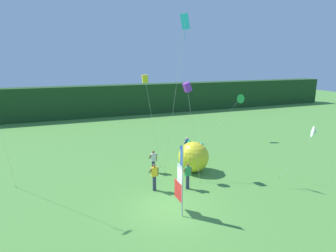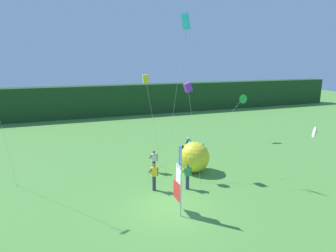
# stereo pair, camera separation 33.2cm
# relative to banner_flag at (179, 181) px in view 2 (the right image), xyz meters

# --- Properties ---
(ground_plane) EXTENTS (120.00, 120.00, 0.00)m
(ground_plane) POSITION_rel_banner_flag_xyz_m (-0.20, 0.67, -1.82)
(ground_plane) COLOR #518E3D
(distant_treeline) EXTENTS (80.00, 2.40, 4.34)m
(distant_treeline) POSITION_rel_banner_flag_xyz_m (-0.20, 28.80, 0.35)
(distant_treeline) COLOR #1E421E
(distant_treeline) RESTS_ON ground
(banner_flag) EXTENTS (0.06, 1.03, 3.80)m
(banner_flag) POSITION_rel_banner_flag_xyz_m (0.00, 0.00, 0.00)
(banner_flag) COLOR #B7B7BC
(banner_flag) RESTS_ON ground
(person_near_banner) EXTENTS (0.55, 0.48, 1.65)m
(person_near_banner) POSITION_rel_banner_flag_xyz_m (4.28, 8.29, -0.94)
(person_near_banner) COLOR #B7B2A3
(person_near_banner) RESTS_ON ground
(person_mid_field) EXTENTS (0.55, 0.48, 1.73)m
(person_mid_field) POSITION_rel_banner_flag_xyz_m (-0.35, 3.09, -0.89)
(person_mid_field) COLOR #2D334C
(person_mid_field) RESTS_ON ground
(person_far_left) EXTENTS (0.55, 0.48, 1.66)m
(person_far_left) POSITION_rel_banner_flag_xyz_m (1.65, 2.55, -0.94)
(person_far_left) COLOR #2D334C
(person_far_left) RESTS_ON ground
(person_far_right) EXTENTS (0.55, 0.48, 1.63)m
(person_far_right) POSITION_rel_banner_flag_xyz_m (0.53, 5.89, -0.95)
(person_far_right) COLOR #2D334C
(person_far_right) RESTS_ON ground
(inflatable_balloon) EXTENTS (2.19, 2.19, 2.19)m
(inflatable_balloon) POSITION_rel_banner_flag_xyz_m (3.29, 5.06, -0.72)
(inflatable_balloon) COLOR yellow
(inflatable_balloon) RESTS_ON ground
(folding_chair) EXTENTS (0.51, 0.51, 0.89)m
(folding_chair) POSITION_rel_banner_flag_xyz_m (4.61, 7.68, -1.31)
(folding_chair) COLOR #BCBCC1
(folding_chair) RESTS_ON ground
(kite_white_delta_0) EXTENTS (1.42, 1.93, 3.89)m
(kite_white_delta_0) POSITION_rel_banner_flag_xyz_m (9.21, 0.25, 1.69)
(kite_white_delta_0) COLOR brown
(kite_white_delta_0) RESTS_ON ground
(kite_purple_box_2) EXTENTS (0.60, 2.14, 6.43)m
(kite_purple_box_2) POSITION_rel_banner_flag_xyz_m (2.72, 5.06, 4.23)
(kite_purple_box_2) COLOR brown
(kite_purple_box_2) RESTS_ON ground
(kite_green_delta_3) EXTENTS (4.30, 0.52, 4.57)m
(kite_green_delta_3) POSITION_rel_banner_flag_xyz_m (11.43, 11.37, 2.28)
(kite_green_delta_3) COLOR brown
(kite_green_delta_3) RESTS_ON ground
(kite_yellow_box_4) EXTENTS (1.58, 0.94, 6.92)m
(kite_yellow_box_4) POSITION_rel_banner_flag_xyz_m (0.08, 6.08, 4.76)
(kite_yellow_box_4) COLOR brown
(kite_yellow_box_4) RESTS_ON ground
(kite_cyan_diamond_5) EXTENTS (1.75, 0.75, 10.80)m
(kite_cyan_diamond_5) POSITION_rel_banner_flag_xyz_m (2.59, 5.46, 7.94)
(kite_cyan_diamond_5) COLOR brown
(kite_cyan_diamond_5) RESTS_ON ground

